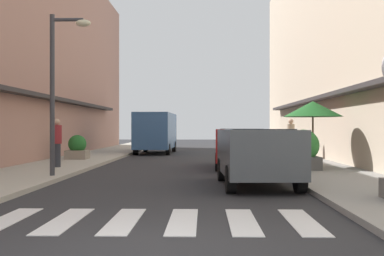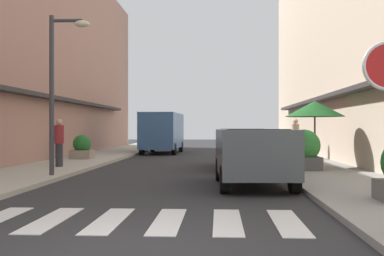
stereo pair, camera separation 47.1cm
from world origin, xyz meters
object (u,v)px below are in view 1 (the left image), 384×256
(parked_car_near, at_px, (257,150))
(cafe_umbrella, at_px, (313,109))
(pedestrian_walking_near, at_px, (57,142))
(parked_car_mid, at_px, (240,143))
(planter_midblock, at_px, (303,150))
(planter_far, at_px, (77,148))
(street_lamp, at_px, (59,75))
(pedestrian_walking_far, at_px, (291,137))
(delivery_van, at_px, (156,129))

(parked_car_near, distance_m, cafe_umbrella, 5.51)
(cafe_umbrella, distance_m, pedestrian_walking_near, 9.09)
(parked_car_mid, bearing_deg, parked_car_near, -90.00)
(planter_midblock, distance_m, pedestrian_walking_near, 8.49)
(parked_car_mid, height_order, planter_far, parked_car_mid)
(parked_car_mid, distance_m, pedestrian_walking_near, 6.62)
(cafe_umbrella, bearing_deg, street_lamp, -157.81)
(parked_car_near, height_order, planter_far, parked_car_near)
(planter_midblock, distance_m, pedestrian_walking_far, 6.10)
(parked_car_near, height_order, cafe_umbrella, cafe_umbrella)
(pedestrian_walking_near, bearing_deg, cafe_umbrella, 169.65)
(street_lamp, bearing_deg, delivery_van, 84.57)
(planter_far, bearing_deg, planter_midblock, -29.98)
(cafe_umbrella, relative_size, planter_midblock, 1.75)
(pedestrian_walking_far, bearing_deg, pedestrian_walking_near, 148.91)
(parked_car_mid, xyz_separation_m, delivery_van, (-4.17, 10.17, 0.48))
(cafe_umbrella, distance_m, planter_far, 10.41)
(planter_midblock, height_order, pedestrian_walking_near, pedestrian_walking_near)
(delivery_van, bearing_deg, pedestrian_walking_near, -101.74)
(delivery_van, bearing_deg, parked_car_near, -75.17)
(cafe_umbrella, xyz_separation_m, pedestrian_walking_far, (0.12, 4.98, -1.08))
(delivery_van, bearing_deg, cafe_umbrella, -58.80)
(parked_car_mid, xyz_separation_m, planter_far, (-6.97, 3.22, -0.32))
(parked_car_near, bearing_deg, street_lamp, 164.96)
(planter_far, bearing_deg, pedestrian_walking_near, -84.21)
(parked_car_near, distance_m, delivery_van, 16.31)
(street_lamp, distance_m, planter_far, 7.85)
(parked_car_mid, xyz_separation_m, street_lamp, (-5.53, -4.11, 2.09))
(parked_car_near, relative_size, parked_car_mid, 0.90)
(parked_car_mid, height_order, planter_midblock, parked_car_mid)
(street_lamp, bearing_deg, planter_midblock, 16.41)
(cafe_umbrella, bearing_deg, pedestrian_walking_near, -178.06)
(delivery_van, bearing_deg, planter_midblock, -63.19)
(pedestrian_walking_near, bearing_deg, street_lamp, 96.25)
(pedestrian_walking_far, bearing_deg, planter_far, 124.37)
(parked_car_near, distance_m, street_lamp, 6.10)
(parked_car_near, xyz_separation_m, parked_car_mid, (0.00, 5.59, 0.00))
(parked_car_near, xyz_separation_m, pedestrian_walking_far, (2.62, 9.74, 0.15))
(planter_midblock, bearing_deg, pedestrian_walking_near, 174.80)
(planter_far, xyz_separation_m, pedestrian_walking_far, (9.58, 0.92, 0.47))
(parked_car_near, relative_size, cafe_umbrella, 1.73)
(delivery_van, relative_size, pedestrian_walking_far, 3.04)
(parked_car_near, distance_m, planter_midblock, 4.16)
(street_lamp, height_order, planter_midblock, street_lamp)
(cafe_umbrella, relative_size, pedestrian_walking_near, 1.37)
(delivery_van, height_order, pedestrian_walking_far, delivery_van)
(street_lamp, xyz_separation_m, planter_midblock, (7.46, 2.20, -2.26))
(parked_car_near, distance_m, parked_car_mid, 5.59)
(pedestrian_walking_near, bearing_deg, pedestrian_walking_far, -162.24)
(delivery_van, bearing_deg, parked_car_mid, -67.69)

